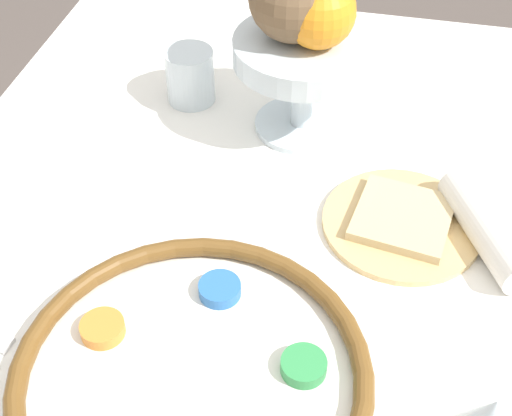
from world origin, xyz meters
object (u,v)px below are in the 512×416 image
object	(u,v)px
orange_fruit	(319,12)
seder_plate	(192,376)
bread_plate	(402,222)
napkin_roll	(488,228)
fruit_stand	(304,62)
cup_near	(190,76)

from	to	relation	value
orange_fruit	seder_plate	bearing A→B (deg)	173.37
bread_plate	napkin_roll	world-z (taller)	napkin_roll
napkin_roll	orange_fruit	bearing A→B (deg)	54.59
orange_fruit	bread_plate	bearing A→B (deg)	-139.52
fruit_stand	orange_fruit	size ratio (longest dim) A/B	2.05
seder_plate	fruit_stand	world-z (taller)	fruit_stand
seder_plate	napkin_roll	distance (m)	0.37
napkin_roll	cup_near	xyz separation A→B (m)	(0.20, 0.40, 0.01)
seder_plate	orange_fruit	distance (m)	0.44
fruit_stand	napkin_roll	bearing A→B (deg)	-124.93
fruit_stand	napkin_roll	world-z (taller)	fruit_stand
cup_near	bread_plate	bearing A→B (deg)	-121.94
seder_plate	cup_near	xyz separation A→B (m)	(0.44, 0.13, 0.02)
orange_fruit	napkin_roll	world-z (taller)	orange_fruit
bread_plate	fruit_stand	bearing A→B (deg)	42.25
bread_plate	napkin_roll	bearing A→B (deg)	-93.63
orange_fruit	cup_near	bearing A→B (deg)	77.59
fruit_stand	bread_plate	distance (m)	0.23
bread_plate	cup_near	world-z (taller)	cup_near
cup_near	seder_plate	bearing A→B (deg)	-163.83
seder_plate	fruit_stand	bearing A→B (deg)	-4.34
seder_plate	cup_near	size ratio (longest dim) A/B	4.48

